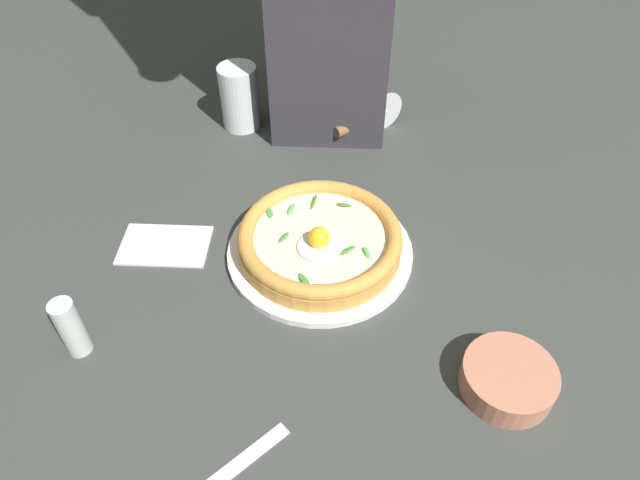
{
  "coord_description": "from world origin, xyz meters",
  "views": [
    {
      "loc": [
        0.17,
        0.64,
        0.66
      ],
      "look_at": [
        -0.01,
        0.04,
        0.03
      ],
      "focal_mm": 32.56,
      "sensor_mm": 36.0,
      "label": 1
    }
  ],
  "objects_px": {
    "pizza": "(320,239)",
    "drinking_glass": "(240,101)",
    "pizza_cutter": "(366,120)",
    "pepper_shaker": "(71,328)",
    "folded_napkin": "(165,244)",
    "side_bowl": "(508,379)"
  },
  "relations": [
    {
      "from": "pizza",
      "to": "drinking_glass",
      "type": "distance_m",
      "value": 0.39
    },
    {
      "from": "pizza_cutter",
      "to": "pepper_shaker",
      "type": "xyz_separation_m",
      "value": [
        0.53,
        0.36,
        0.01
      ]
    },
    {
      "from": "folded_napkin",
      "to": "drinking_glass",
      "type": "bearing_deg",
      "value": -120.82
    },
    {
      "from": "side_bowl",
      "to": "pepper_shaker",
      "type": "height_order",
      "value": "pepper_shaker"
    },
    {
      "from": "pepper_shaker",
      "to": "drinking_glass",
      "type": "bearing_deg",
      "value": -123.3
    },
    {
      "from": "side_bowl",
      "to": "pizza_cutter",
      "type": "height_order",
      "value": "pizza_cutter"
    },
    {
      "from": "drinking_glass",
      "to": "folded_napkin",
      "type": "height_order",
      "value": "drinking_glass"
    },
    {
      "from": "pizza_cutter",
      "to": "folded_napkin",
      "type": "distance_m",
      "value": 0.45
    },
    {
      "from": "side_bowl",
      "to": "pizza",
      "type": "bearing_deg",
      "value": -60.62
    },
    {
      "from": "pizza",
      "to": "pepper_shaker",
      "type": "bearing_deg",
      "value": 12.59
    },
    {
      "from": "side_bowl",
      "to": "pepper_shaker",
      "type": "bearing_deg",
      "value": -21.9
    },
    {
      "from": "pizza_cutter",
      "to": "drinking_glass",
      "type": "distance_m",
      "value": 0.25
    },
    {
      "from": "pizza",
      "to": "folded_napkin",
      "type": "distance_m",
      "value": 0.25
    },
    {
      "from": "side_bowl",
      "to": "pizza_cutter",
      "type": "distance_m",
      "value": 0.57
    },
    {
      "from": "folded_napkin",
      "to": "pizza_cutter",
      "type": "bearing_deg",
      "value": -154.04
    },
    {
      "from": "folded_napkin",
      "to": "pepper_shaker",
      "type": "xyz_separation_m",
      "value": [
        0.13,
        0.17,
        0.04
      ]
    },
    {
      "from": "side_bowl",
      "to": "pepper_shaker",
      "type": "xyz_separation_m",
      "value": [
        0.52,
        -0.21,
        0.03
      ]
    },
    {
      "from": "pizza_cutter",
      "to": "drinking_glass",
      "type": "xyz_separation_m",
      "value": [
        0.22,
        -0.11,
        0.02
      ]
    },
    {
      "from": "side_bowl",
      "to": "drinking_glass",
      "type": "relative_size",
      "value": 0.95
    },
    {
      "from": "folded_napkin",
      "to": "side_bowl",
      "type": "bearing_deg",
      "value": 136.44
    },
    {
      "from": "side_bowl",
      "to": "drinking_glass",
      "type": "bearing_deg",
      "value": -72.48
    },
    {
      "from": "pizza",
      "to": "pepper_shaker",
      "type": "relative_size",
      "value": 2.67
    }
  ]
}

